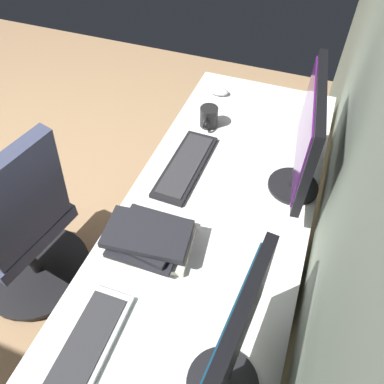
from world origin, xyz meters
TOP-DOWN VIEW (x-y plane):
  - desk at (0.01, 1.65)m, footprint 2.09×0.71m
  - drawer_pedestal at (-0.00, 1.68)m, footprint 0.40×0.51m
  - monitor_primary at (-0.34, 1.91)m, footprint 0.49×0.20m
  - monitor_secondary at (0.46, 1.86)m, footprint 0.48×0.20m
  - keyboard_main at (-0.29, 1.46)m, footprint 0.42×0.15m
  - keyboard_spare at (0.53, 1.46)m, footprint 0.42×0.15m
  - mouse_main at (-0.85, 1.43)m, footprint 0.06×0.10m
  - book_stack_near at (0.12, 1.48)m, footprint 0.24×0.32m
  - coffee_mug at (-0.59, 1.46)m, footprint 0.12×0.08m
  - office_chair at (0.10, 0.81)m, footprint 0.56×0.58m

SIDE VIEW (x-z plane):
  - drawer_pedestal at x=0.00m, z-range 0.00..0.69m
  - office_chair at x=0.10m, z-range -0.03..0.94m
  - desk at x=0.01m, z-range 0.30..1.03m
  - keyboard_main at x=-0.29m, z-range 0.73..0.75m
  - keyboard_spare at x=0.53m, z-range 0.73..0.75m
  - mouse_main at x=-0.85m, z-range 0.73..0.76m
  - book_stack_near at x=0.12m, z-range 0.73..0.82m
  - coffee_mug at x=-0.59m, z-range 0.73..0.83m
  - monitor_secondary at x=0.46m, z-range 0.76..1.18m
  - monitor_primary at x=-0.34m, z-range 0.76..1.22m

